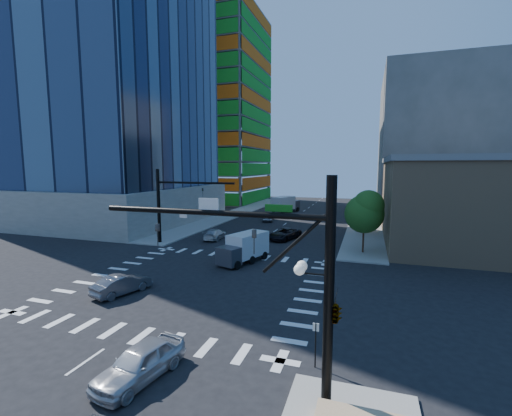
% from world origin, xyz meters
% --- Properties ---
extents(ground, '(160.00, 160.00, 0.00)m').
position_xyz_m(ground, '(0.00, 0.00, 0.00)').
color(ground, black).
rests_on(ground, ground).
extents(road_markings, '(20.00, 20.00, 0.01)m').
position_xyz_m(road_markings, '(0.00, 0.00, 0.01)').
color(road_markings, silver).
rests_on(road_markings, ground).
extents(sidewalk_ne, '(5.00, 60.00, 0.15)m').
position_xyz_m(sidewalk_ne, '(12.50, 40.00, 0.07)').
color(sidewalk_ne, gray).
rests_on(sidewalk_ne, ground).
extents(sidewalk_nw, '(5.00, 60.00, 0.15)m').
position_xyz_m(sidewalk_nw, '(-12.50, 40.00, 0.07)').
color(sidewalk_nw, gray).
rests_on(sidewalk_nw, ground).
extents(office_tower, '(30.00, 30.00, 71.00)m').
position_xyz_m(office_tower, '(-30.00, 25.00, 35.13)').
color(office_tower, gray).
rests_on(office_tower, ground).
extents(construction_building, '(25.16, 34.50, 70.60)m').
position_xyz_m(construction_building, '(-27.41, 61.93, 24.61)').
color(construction_building, slate).
rests_on(construction_building, ground).
extents(commercial_building, '(20.50, 22.50, 10.60)m').
position_xyz_m(commercial_building, '(25.00, 22.00, 5.31)').
color(commercial_building, tan).
rests_on(commercial_building, ground).
extents(bg_building_ne, '(24.00, 30.00, 28.00)m').
position_xyz_m(bg_building_ne, '(27.00, 55.00, 14.00)').
color(bg_building_ne, '#5B5852').
rests_on(bg_building_ne, ground).
extents(signal_mast_se, '(10.51, 2.48, 9.00)m').
position_xyz_m(signal_mast_se, '(10.60, -11.50, 5.01)').
color(signal_mast_se, black).
rests_on(signal_mast_se, sidewalk_se).
extents(signal_mast_nw, '(10.20, 0.40, 9.00)m').
position_xyz_m(signal_mast_nw, '(-10.00, 11.50, 5.49)').
color(signal_mast_nw, black).
rests_on(signal_mast_nw, sidewalk_nw).
extents(tree_south, '(4.16, 4.16, 6.82)m').
position_xyz_m(tree_south, '(12.63, 13.90, 4.69)').
color(tree_south, '#382316').
rests_on(tree_south, sidewalk_ne).
extents(tree_north, '(3.54, 3.52, 5.78)m').
position_xyz_m(tree_north, '(12.93, 25.90, 3.99)').
color(tree_north, '#382316').
rests_on(tree_north, sidewalk_ne).
extents(no_parking_sign, '(0.30, 0.06, 2.20)m').
position_xyz_m(no_parking_sign, '(10.70, -9.00, 1.38)').
color(no_parking_sign, black).
rests_on(no_parking_sign, ground).
extents(car_nb_near, '(2.60, 4.83, 1.56)m').
position_xyz_m(car_nb_near, '(3.40, -12.30, 0.78)').
color(car_nb_near, '#B8BAC0').
rests_on(car_nb_near, ground).
extents(car_nb_far, '(4.02, 5.81, 1.47)m').
position_xyz_m(car_nb_far, '(2.73, 18.38, 0.74)').
color(car_nb_far, black).
rests_on(car_nb_far, ground).
extents(car_sb_near, '(2.02, 4.67, 1.34)m').
position_xyz_m(car_sb_near, '(-5.93, 15.73, 0.67)').
color(car_sb_near, silver).
rests_on(car_sb_near, ground).
extents(car_sb_mid, '(2.53, 4.72, 1.53)m').
position_xyz_m(car_sb_mid, '(-3.53, 32.44, 0.76)').
color(car_sb_mid, '#A7AAAF').
rests_on(car_sb_mid, ground).
extents(car_sb_cross, '(2.78, 4.68, 1.46)m').
position_xyz_m(car_sb_cross, '(-4.40, -4.01, 0.73)').
color(car_sb_cross, '#57575D').
rests_on(car_sb_cross, ground).
extents(box_truck_near, '(3.90, 5.85, 2.83)m').
position_xyz_m(box_truck_near, '(1.26, 6.54, 1.25)').
color(box_truck_near, black).
rests_on(box_truck_near, ground).
extents(box_truck_far, '(5.00, 6.84, 3.30)m').
position_xyz_m(box_truck_far, '(-3.19, 44.55, 1.46)').
color(box_truck_far, black).
rests_on(box_truck_far, ground).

